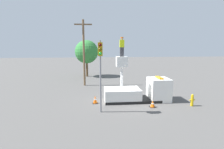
{
  "coord_description": "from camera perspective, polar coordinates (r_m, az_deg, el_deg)",
  "views": [
    {
      "loc": [
        -3.44,
        -15.76,
        5.27
      ],
      "look_at": [
        -2.03,
        -1.27,
        2.8
      ],
      "focal_mm": 28.0,
      "sensor_mm": 36.0,
      "label": 1
    }
  ],
  "objects": [
    {
      "name": "traffic_cone_rear",
      "position": [
        16.14,
        -5.54,
        -8.21
      ],
      "size": [
        0.47,
        0.47,
        0.7
      ],
      "color": "black",
      "rests_on": "ground"
    },
    {
      "name": "tree_left_bg",
      "position": [
        29.47,
        -8.3,
        7.32
      ],
      "size": [
        3.85,
        3.85,
        6.07
      ],
      "color": "brown",
      "rests_on": "ground"
    },
    {
      "name": "ground_plane",
      "position": [
        16.97,
        6.49,
        -8.52
      ],
      "size": [
        120.0,
        120.0,
        0.0
      ],
      "primitive_type": "plane",
      "color": "#565451"
    },
    {
      "name": "fire_hydrant",
      "position": [
        16.86,
        24.7,
        -7.62
      ],
      "size": [
        0.48,
        0.24,
        1.06
      ],
      "color": "gold",
      "rests_on": "ground"
    },
    {
      "name": "traffic_light_pole",
      "position": [
        13.14,
        -3.84,
        3.9
      ],
      "size": [
        0.34,
        0.57,
        5.61
      ],
      "color": "gray",
      "rests_on": "ground"
    },
    {
      "name": "utility_pole",
      "position": [
        22.76,
        -9.18,
        7.64
      ],
      "size": [
        2.2,
        0.26,
        8.4
      ],
      "color": "brown",
      "rests_on": "ground"
    },
    {
      "name": "bucket_truck",
      "position": [
        16.85,
        8.67,
        -5.55
      ],
      "size": [
        6.18,
        2.12,
        4.22
      ],
      "color": "black",
      "rests_on": "ground"
    },
    {
      "name": "traffic_cone_curbside",
      "position": [
        15.54,
        13.14,
        -9.34
      ],
      "size": [
        0.5,
        0.5,
        0.6
      ],
      "color": "black",
      "rests_on": "ground"
    },
    {
      "name": "worker",
      "position": [
        15.94,
        3.25,
        9.0
      ],
      "size": [
        0.4,
        0.26,
        1.75
      ],
      "color": "#38383D",
      "rests_on": "bucket_truck"
    }
  ]
}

